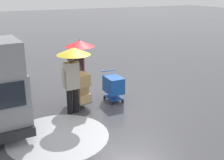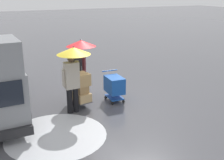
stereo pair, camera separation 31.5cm
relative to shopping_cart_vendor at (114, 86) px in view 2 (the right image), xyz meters
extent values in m
plane|color=#4C4C51|center=(0.60, -0.20, -0.57)|extent=(90.00, 90.00, 0.00)
cylinder|color=silver|center=(2.52, 1.57, -0.56)|extent=(2.75, 2.75, 0.01)
cylinder|color=black|center=(3.15, 0.53, -0.21)|extent=(0.27, 0.73, 0.72)
cylinder|color=black|center=(3.27, -2.69, -0.21)|extent=(0.27, 0.73, 0.72)
cube|color=#1951B2|center=(0.00, 0.00, 0.03)|extent=(0.54, 0.78, 0.56)
cube|color=#1951B2|center=(0.00, 0.00, -0.43)|extent=(0.49, 0.70, 0.04)
cylinder|color=#1951B2|center=(-0.01, -0.42, 0.43)|extent=(0.58, 0.06, 0.04)
sphere|color=black|center=(-0.20, 0.31, -0.52)|extent=(0.10, 0.10, 0.10)
sphere|color=black|center=(0.22, 0.30, -0.52)|extent=(0.10, 0.10, 0.10)
sphere|color=black|center=(-0.22, -0.30, -0.52)|extent=(0.10, 0.10, 0.10)
sphere|color=black|center=(0.20, -0.31, -0.52)|extent=(0.10, 0.10, 0.10)
cube|color=#515156|center=(1.23, 0.03, -0.35)|extent=(0.60, 0.69, 0.03)
cylinder|color=#515156|center=(1.08, -0.31, 0.20)|extent=(0.04, 0.04, 1.10)
cylinder|color=#515156|center=(1.51, -0.22, 0.20)|extent=(0.04, 0.04, 1.10)
cylinder|color=black|center=(1.06, -0.31, -0.47)|extent=(0.09, 0.21, 0.20)
cylinder|color=black|center=(1.53, -0.21, -0.47)|extent=(0.09, 0.21, 0.20)
cube|color=tan|center=(1.23, 0.03, -0.20)|extent=(0.56, 0.67, 0.28)
cube|color=#A37F51|center=(1.23, 0.03, 0.08)|extent=(0.46, 0.48, 0.27)
cube|color=tan|center=(1.23, 0.03, 0.41)|extent=(0.55, 0.61, 0.40)
cylinder|color=black|center=(1.07, -0.90, -0.16)|extent=(0.18, 0.18, 0.82)
cylinder|color=black|center=(0.90, -0.80, -0.16)|extent=(0.18, 0.18, 0.82)
cube|color=#5B1E23|center=(0.98, -0.85, 0.67)|extent=(0.52, 0.47, 0.84)
sphere|color=beige|center=(0.98, -0.85, 1.21)|extent=(0.22, 0.22, 0.22)
cylinder|color=#5B1E23|center=(1.21, -0.98, 0.62)|extent=(0.10, 0.10, 0.55)
cylinder|color=#5B1E23|center=(0.82, -0.77, 0.89)|extent=(0.24, 0.31, 0.50)
cylinder|color=#333338|center=(0.90, -0.80, 1.05)|extent=(0.02, 0.02, 0.86)
cone|color=red|center=(0.90, -0.80, 1.43)|extent=(1.04, 1.04, 0.22)
sphere|color=#333338|center=(0.90, -0.80, 1.56)|extent=(0.04, 0.04, 0.04)
cube|color=black|center=(1.09, -0.68, 0.71)|extent=(0.34, 0.29, 0.44)
cylinder|color=black|center=(1.73, 0.31, -0.16)|extent=(0.18, 0.18, 0.82)
cylinder|color=black|center=(1.53, 0.30, -0.16)|extent=(0.18, 0.18, 0.82)
cube|color=#B2A899|center=(1.63, 0.30, 0.67)|extent=(0.45, 0.30, 0.84)
sphere|color=brown|center=(1.63, 0.30, 1.21)|extent=(0.22, 0.22, 0.22)
cylinder|color=#B2A899|center=(1.89, 0.31, 0.62)|extent=(0.10, 0.10, 0.55)
cylinder|color=#B2A899|center=(1.45, 0.28, 0.89)|extent=(0.11, 0.31, 0.50)
cylinder|color=#333338|center=(1.53, 0.30, 1.05)|extent=(0.02, 0.02, 0.86)
cone|color=yellow|center=(1.53, 0.30, 1.43)|extent=(1.04, 1.04, 0.22)
sphere|color=#333338|center=(1.53, 0.30, 1.56)|extent=(0.04, 0.04, 0.04)
camera|label=1|loc=(4.40, 8.31, 3.24)|focal=45.64mm
camera|label=2|loc=(4.12, 8.45, 3.24)|focal=45.64mm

